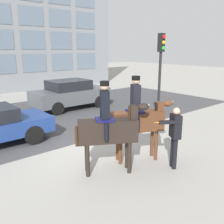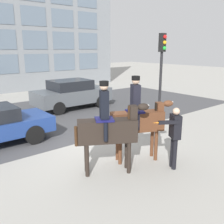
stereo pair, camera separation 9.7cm
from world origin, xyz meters
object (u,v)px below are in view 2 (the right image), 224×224
(mounted_horse_companion, at_px, (138,119))
(street_car_far_lane, at_px, (72,94))
(mounted_horse_lead, at_px, (109,128))
(pedestrian_bystander, at_px, (174,133))
(traffic_light, at_px, (161,66))

(mounted_horse_companion, xyz_separation_m, street_car_far_lane, (1.98, 7.31, -0.47))
(mounted_horse_companion, bearing_deg, mounted_horse_lead, -151.96)
(mounted_horse_companion, bearing_deg, pedestrian_bystander, -43.70)
(mounted_horse_companion, height_order, pedestrian_bystander, mounted_horse_companion)
(pedestrian_bystander, bearing_deg, traffic_light, -101.42)
(mounted_horse_companion, distance_m, street_car_far_lane, 7.58)
(pedestrian_bystander, xyz_separation_m, traffic_light, (2.49, 2.65, 1.59))
(mounted_horse_companion, bearing_deg, street_car_far_lane, 100.29)
(pedestrian_bystander, bearing_deg, street_car_far_lane, -68.93)
(street_car_far_lane, xyz_separation_m, traffic_light, (0.91, -5.70, 1.80))
(mounted_horse_lead, relative_size, street_car_far_lane, 0.59)
(mounted_horse_lead, distance_m, mounted_horse_companion, 1.18)
(mounted_horse_companion, height_order, traffic_light, traffic_light)
(mounted_horse_companion, height_order, street_car_far_lane, mounted_horse_companion)
(street_car_far_lane, distance_m, traffic_light, 6.05)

